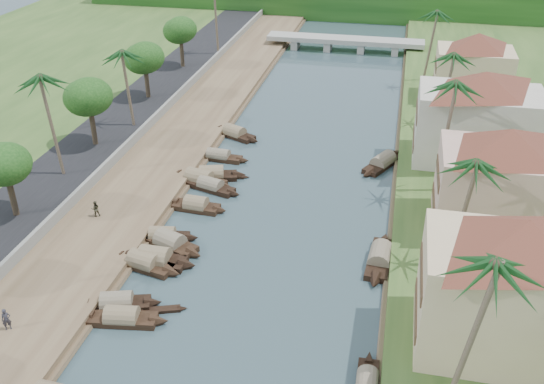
# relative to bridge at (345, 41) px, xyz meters

# --- Properties ---
(ground) EXTENTS (220.00, 220.00, 0.00)m
(ground) POSITION_rel_bridge_xyz_m (-0.00, -72.00, -1.72)
(ground) COLOR #32464B
(ground) RESTS_ON ground
(left_bank) EXTENTS (10.00, 180.00, 0.80)m
(left_bank) POSITION_rel_bridge_xyz_m (-16.00, -52.00, -1.32)
(left_bank) COLOR brown
(left_bank) RESTS_ON ground
(right_bank) EXTENTS (16.00, 180.00, 1.20)m
(right_bank) POSITION_rel_bridge_xyz_m (19.00, -52.00, -1.12)
(right_bank) COLOR #2D4C1E
(right_bank) RESTS_ON ground
(road) EXTENTS (8.00, 180.00, 1.40)m
(road) POSITION_rel_bridge_xyz_m (-24.50, -52.00, -1.02)
(road) COLOR black
(road) RESTS_ON ground
(retaining_wall) EXTENTS (0.40, 180.00, 1.10)m
(retaining_wall) POSITION_rel_bridge_xyz_m (-20.20, -52.00, -0.37)
(retaining_wall) COLOR slate
(retaining_wall) RESTS_ON left_bank
(bridge) EXTENTS (28.00, 4.00, 2.40)m
(bridge) POSITION_rel_bridge_xyz_m (0.00, 0.00, 0.00)
(bridge) COLOR gray
(bridge) RESTS_ON ground
(building_near) EXTENTS (14.85, 14.85, 10.20)m
(building_near) POSITION_rel_bridge_xyz_m (18.99, -74.00, 4.66)
(building_near) COLOR beige
(building_near) RESTS_ON right_bank
(building_mid) EXTENTS (14.11, 14.11, 9.70)m
(building_mid) POSITION_rel_bridge_xyz_m (19.99, -58.00, 4.41)
(building_mid) COLOR #D1A593
(building_mid) RESTS_ON right_bank
(building_far) EXTENTS (15.59, 15.59, 10.20)m
(building_far) POSITION_rel_bridge_xyz_m (18.99, -44.00, 4.66)
(building_far) COLOR beige
(building_far) RESTS_ON right_bank
(building_distant) EXTENTS (12.62, 12.62, 9.20)m
(building_distant) POSITION_rel_bridge_xyz_m (19.99, -24.00, 4.16)
(building_distant) COLOR beige
(building_distant) RESTS_ON right_bank
(sampan_2) EXTENTS (7.50, 2.51, 1.98)m
(sampan_2) POSITION_rel_bridge_xyz_m (-8.59, -76.30, -1.31)
(sampan_2) COLOR black
(sampan_2) RESTS_ON ground
(sampan_3) EXTENTS (7.33, 3.43, 1.98)m
(sampan_3) POSITION_rel_bridge_xyz_m (-9.71, -74.76, -1.31)
(sampan_3) COLOR black
(sampan_3) RESTS_ON ground
(sampan_4) EXTENTS (7.72, 3.25, 2.16)m
(sampan_4) POSITION_rel_bridge_xyz_m (-9.75, -69.31, -1.31)
(sampan_4) COLOR black
(sampan_4) RESTS_ON ground
(sampan_5) EXTENTS (7.70, 2.23, 2.43)m
(sampan_5) POSITION_rel_bridge_xyz_m (-9.02, -68.61, -1.30)
(sampan_5) COLOR black
(sampan_5) RESTS_ON ground
(sampan_6) EXTENTS (7.58, 4.37, 2.24)m
(sampan_6) POSITION_rel_bridge_xyz_m (-8.63, -65.89, -1.31)
(sampan_6) COLOR black
(sampan_6) RESTS_ON ground
(sampan_7) EXTENTS (6.99, 2.48, 1.88)m
(sampan_7) POSITION_rel_bridge_xyz_m (-9.72, -64.97, -1.32)
(sampan_7) COLOR black
(sampan_7) RESTS_ON ground
(sampan_8) EXTENTS (6.70, 2.05, 2.07)m
(sampan_8) POSITION_rel_bridge_xyz_m (-8.43, -59.08, -1.31)
(sampan_8) COLOR black
(sampan_8) RESTS_ON ground
(sampan_9) EXTENTS (7.62, 3.62, 1.95)m
(sampan_9) POSITION_rel_bridge_xyz_m (-8.23, -54.84, -1.31)
(sampan_9) COLOR black
(sampan_9) RESTS_ON ground
(sampan_10) EXTENTS (8.51, 3.69, 2.29)m
(sampan_10) POSITION_rel_bridge_xyz_m (-9.87, -53.62, -1.30)
(sampan_10) COLOR black
(sampan_10) RESTS_ON ground
(sampan_11) EXTENTS (7.93, 3.79, 2.23)m
(sampan_11) POSITION_rel_bridge_xyz_m (-8.87, -52.42, -1.31)
(sampan_11) COLOR black
(sampan_11) RESTS_ON ground
(sampan_12) EXTENTS (7.74, 1.89, 1.87)m
(sampan_12) POSITION_rel_bridge_xyz_m (-9.50, -47.72, -1.32)
(sampan_12) COLOR black
(sampan_12) RESTS_ON ground
(sampan_13) EXTENTS (7.80, 4.80, 2.16)m
(sampan_13) POSITION_rel_bridge_xyz_m (-9.42, -40.96, -1.31)
(sampan_13) COLOR black
(sampan_13) RESTS_ON ground
(sampan_15) EXTENTS (2.40, 8.63, 2.27)m
(sampan_15) POSITION_rel_bridge_xyz_m (10.13, -64.28, -1.31)
(sampan_15) COLOR black
(sampan_15) RESTS_ON ground
(sampan_16) EXTENTS (5.45, 8.58, 2.15)m
(sampan_16) POSITION_rel_bridge_xyz_m (9.35, -45.28, -1.31)
(sampan_16) COLOR black
(sampan_16) RESTS_ON ground
(canoe_1) EXTENTS (4.23, 2.08, 0.69)m
(canoe_1) POSITION_rel_bridge_xyz_m (-6.22, -74.49, -1.62)
(canoe_1) COLOR black
(canoe_1) RESTS_ON ground
(canoe_2) EXTENTS (4.83, 1.64, 0.70)m
(canoe_2) POSITION_rel_bridge_xyz_m (-7.15, -51.87, -1.62)
(canoe_2) COLOR black
(canoe_2) RESTS_ON ground
(palm_0) EXTENTS (3.20, 3.20, 13.41)m
(palm_0) POSITION_rel_bridge_xyz_m (15.00, -81.56, 11.04)
(palm_0) COLOR #6F5E4A
(palm_0) RESTS_ON ground
(palm_1) EXTENTS (3.20, 3.20, 11.12)m
(palm_1) POSITION_rel_bridge_xyz_m (16.00, -64.99, 8.83)
(palm_1) COLOR #6F5E4A
(palm_1) RESTS_ON ground
(palm_2) EXTENTS (3.20, 3.20, 13.00)m
(palm_2) POSITION_rel_bridge_xyz_m (15.00, -52.15, 10.63)
(palm_2) COLOR #6F5E4A
(palm_2) RESTS_ON ground
(palm_3) EXTENTS (3.20, 3.20, 10.55)m
(palm_3) POSITION_rel_bridge_xyz_m (16.00, -34.15, 8.27)
(palm_3) COLOR #6F5E4A
(palm_3) RESTS_ON ground
(palm_5) EXTENTS (3.20, 3.20, 12.25)m
(palm_5) POSITION_rel_bridge_xyz_m (-24.00, -57.14, 10.11)
(palm_5) COLOR #6F5E4A
(palm_5) RESTS_ON ground
(palm_6) EXTENTS (3.20, 3.20, 10.87)m
(palm_6) POSITION_rel_bridge_xyz_m (-22.00, -43.16, 8.78)
(palm_6) COLOR #6F5E4A
(palm_6) RESTS_ON ground
(palm_7) EXTENTS (3.20, 3.20, 11.79)m
(palm_7) POSITION_rel_bridge_xyz_m (14.00, -17.07, 9.47)
(palm_7) COLOR #6F5E4A
(palm_7) RESTS_ON ground
(tree_2) EXTENTS (4.67, 4.67, 7.20)m
(tree_2) POSITION_rel_bridge_xyz_m (-24.00, -65.73, 4.86)
(tree_2) COLOR #4A3B2A
(tree_2) RESTS_ON ground
(tree_3) EXTENTS (5.13, 5.13, 7.92)m
(tree_3) POSITION_rel_bridge_xyz_m (-24.00, -49.41, 5.39)
(tree_3) COLOR #4A3B2A
(tree_3) RESTS_ON ground
(tree_4) EXTENTS (5.05, 5.05, 7.63)m
(tree_4) POSITION_rel_bridge_xyz_m (-24.00, -33.28, 5.15)
(tree_4) COLOR #4A3B2A
(tree_4) RESTS_ON ground
(tree_5) EXTENTS (4.78, 4.78, 7.73)m
(tree_5) POSITION_rel_bridge_xyz_m (-24.00, -18.92, 5.34)
(tree_5) COLOR #4A3B2A
(tree_5) RESTS_ON ground
(tree_6) EXTENTS (4.20, 4.20, 6.37)m
(tree_6) POSITION_rel_bridge_xyz_m (24.00, -40.94, 4.03)
(tree_6) COLOR #4A3B2A
(tree_6) RESTS_ON ground
(person_near) EXTENTS (0.78, 0.73, 1.79)m
(person_near) POSITION_rel_bridge_xyz_m (-15.98, -79.55, -0.03)
(person_near) COLOR #2C2B34
(person_near) RESTS_ON left_bank
(person_far) EXTENTS (0.99, 0.94, 1.61)m
(person_far) POSITION_rel_bridge_xyz_m (-16.96, -63.54, -0.12)
(person_far) COLOR #363626
(person_far) RESTS_ON left_bank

